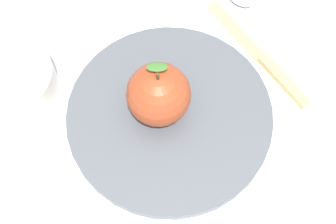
{
  "coord_description": "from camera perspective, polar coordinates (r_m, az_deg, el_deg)",
  "views": [
    {
      "loc": [
        -0.25,
        0.01,
        0.52
      ],
      "look_at": [
        -0.02,
        0.0,
        0.02
      ],
      "focal_mm": 48.38,
      "sensor_mm": 36.0,
      "label": 1
    }
  ],
  "objects": [
    {
      "name": "ground_plane",
      "position": [
        0.58,
        0.06,
        1.18
      ],
      "size": [
        2.4,
        2.4,
        0.0
      ],
      "primitive_type": "plane",
      "color": "silver"
    },
    {
      "name": "knife",
      "position": [
        0.62,
        12.11,
        6.31
      ],
      "size": [
        0.18,
        0.12,
        0.01
      ],
      "color": "#D8B766",
      "rests_on": "ground_plane"
    },
    {
      "name": "spoon",
      "position": [
        0.67,
        10.23,
        13.26
      ],
      "size": [
        0.16,
        0.11,
        0.01
      ],
      "color": "silver",
      "rests_on": "ground_plane"
    },
    {
      "name": "apple",
      "position": [
        0.53,
        -1.2,
        2.21
      ],
      "size": [
        0.08,
        0.08,
        0.09
      ],
      "color": "#9E3D1E",
      "rests_on": "dinner_plate"
    },
    {
      "name": "side_bowl",
      "position": [
        0.61,
        -19.18,
        3.91
      ],
      "size": [
        0.11,
        0.11,
        0.04
      ],
      "color": "silver",
      "rests_on": "ground_plane"
    },
    {
      "name": "dinner_plate",
      "position": [
        0.56,
        -0.0,
        -0.43
      ],
      "size": [
        0.26,
        0.26,
        0.02
      ],
      "color": "#4C5156",
      "rests_on": "ground_plane"
    }
  ]
}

